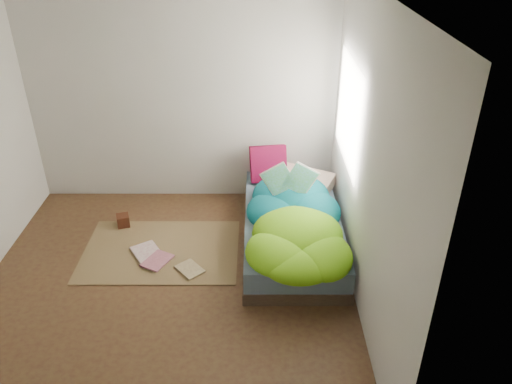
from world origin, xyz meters
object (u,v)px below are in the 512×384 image
(bed, at_px, (292,228))
(floor_book_a, at_px, (135,257))
(wooden_box, at_px, (123,220))
(floor_book_b, at_px, (148,258))
(pillow_magenta, at_px, (268,164))
(open_book, at_px, (290,171))

(bed, height_order, floor_book_a, bed)
(wooden_box, relative_size, floor_book_b, 0.44)
(bed, bearing_deg, floor_book_a, -169.37)
(bed, distance_m, floor_book_a, 1.64)
(floor_book_a, bearing_deg, floor_book_b, -40.26)
(pillow_magenta, bearing_deg, wooden_box, -172.25)
(bed, height_order, floor_book_b, bed)
(floor_book_b, bearing_deg, wooden_box, 150.53)
(pillow_magenta, distance_m, floor_book_b, 1.73)
(open_book, xyz_separation_m, floor_book_a, (-1.57, -0.36, -0.80))
(pillow_magenta, height_order, floor_book_a, pillow_magenta)
(open_book, bearing_deg, floor_book_b, -167.09)
(open_book, relative_size, wooden_box, 3.53)
(pillow_magenta, bearing_deg, open_book, -83.15)
(pillow_magenta, relative_size, floor_book_a, 1.20)
(pillow_magenta, distance_m, wooden_box, 1.76)
(floor_book_b, bearing_deg, bed, 40.22)
(bed, bearing_deg, floor_book_b, -167.71)
(open_book, xyz_separation_m, floor_book_b, (-1.44, -0.38, -0.80))
(wooden_box, bearing_deg, open_book, -7.28)
(pillow_magenta, distance_m, open_book, 0.79)
(bed, bearing_deg, pillow_magenta, 106.99)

